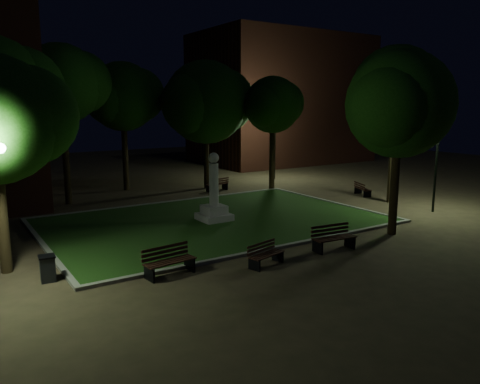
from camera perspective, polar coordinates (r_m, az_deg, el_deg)
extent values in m
plane|color=#453825|center=(20.58, -0.38, -4.74)|extent=(80.00, 80.00, 0.00)
cube|color=#1F4213|center=(22.23, -3.17, -3.50)|extent=(15.00, 10.00, 0.08)
cube|color=slate|center=(18.14, 4.95, -6.69)|extent=(15.40, 0.20, 0.12)
cube|color=slate|center=(26.67, -8.64, -1.21)|extent=(15.40, 0.20, 0.12)
cube|color=slate|center=(19.72, -22.80, -6.08)|extent=(0.20, 10.00, 0.12)
cube|color=slate|center=(26.73, 11.10, -1.26)|extent=(0.20, 10.00, 0.12)
cube|color=gray|center=(22.19, -3.17, -3.03)|extent=(1.40, 1.40, 0.30)
cube|color=gray|center=(22.11, -3.18, -2.14)|extent=(1.00, 1.00, 0.40)
cylinder|color=gray|center=(21.88, -3.21, 0.92)|extent=(0.44, 0.44, 2.00)
sphere|color=gray|center=(21.71, -3.25, 4.18)|extent=(0.50, 0.50, 0.50)
cube|color=#552619|center=(46.62, 5.08, 11.15)|extent=(16.00, 10.00, 12.00)
cylinder|color=black|center=(16.93, -27.02, -2.70)|extent=(0.36, 0.36, 3.75)
sphere|color=#1E5213|center=(16.89, -24.53, 8.46)|extent=(3.28, 3.28, 3.28)
cylinder|color=black|center=(27.48, -20.47, 4.06)|extent=(0.36, 0.36, 5.30)
sphere|color=#1E5213|center=(27.37, -21.00, 12.25)|extent=(4.26, 4.26, 4.26)
sphere|color=#1E5213|center=(27.82, -18.91, 12.54)|extent=(3.41, 3.41, 3.41)
sphere|color=#1E5213|center=(26.90, -22.65, 11.97)|extent=(3.19, 3.19, 3.19)
cylinder|color=black|center=(30.98, -4.10, 4.15)|extent=(0.36, 0.36, 4.01)
sphere|color=#1E5213|center=(30.79, -4.19, 10.86)|extent=(5.38, 5.38, 5.38)
sphere|color=#1E5213|center=(31.64, -2.20, 11.05)|extent=(4.30, 4.30, 4.30)
sphere|color=#1E5213|center=(30.02, -5.74, 10.65)|extent=(4.03, 4.03, 4.03)
cylinder|color=black|center=(30.80, 3.93, 4.45)|extent=(0.36, 0.36, 4.38)
sphere|color=#1E5213|center=(30.63, 4.01, 10.57)|extent=(3.65, 3.65, 3.65)
sphere|color=#1E5213|center=(31.35, 5.14, 10.74)|extent=(2.92, 2.92, 2.92)
sphere|color=#1E5213|center=(29.96, 3.22, 10.40)|extent=(2.74, 2.74, 2.74)
cylinder|color=black|center=(27.56, 18.04, 3.60)|extent=(0.36, 0.36, 4.70)
sphere|color=#1E5213|center=(27.40, 18.50, 11.58)|extent=(4.95, 4.95, 4.95)
sphere|color=#1E5213|center=(28.50, 19.78, 11.64)|extent=(3.96, 3.96, 3.96)
sphere|color=#1E5213|center=(26.44, 17.63, 11.47)|extent=(3.71, 3.71, 3.71)
cylinder|color=black|center=(20.69, 18.31, 0.68)|extent=(0.36, 0.36, 4.14)
sphere|color=#1E5213|center=(20.42, 18.86, 10.10)|extent=(4.41, 4.41, 4.41)
sphere|color=#1E5213|center=(21.42, 20.31, 10.28)|extent=(3.53, 3.53, 3.53)
sphere|color=#1E5213|center=(19.55, 17.91, 9.87)|extent=(3.31, 3.31, 3.31)
sphere|color=#1E5213|center=(23.82, -25.19, 11.17)|extent=(3.95, 3.95, 3.95)
cylinder|color=black|center=(31.03, -13.82, 4.49)|extent=(0.36, 0.36, 4.67)
sphere|color=#1E5213|center=(30.89, -14.12, 11.22)|extent=(4.34, 4.34, 4.34)
sphere|color=#1E5213|center=(31.45, -12.35, 11.45)|extent=(3.47, 3.47, 3.47)
sphere|color=#1E5213|center=(30.33, -15.50, 10.98)|extent=(3.26, 3.26, 3.26)
sphere|color=#D8FFD8|center=(14.24, -27.18, 4.78)|extent=(0.28, 0.28, 0.28)
cylinder|color=black|center=(25.83, 22.76, 2.47)|extent=(0.12, 0.12, 4.35)
cylinder|color=black|center=(25.65, 23.10, 7.28)|extent=(0.90, 0.08, 0.08)
sphere|color=#D8FFD8|center=(25.28, 22.53, 7.29)|extent=(0.28, 0.28, 0.28)
sphere|color=#D8FFD8|center=(26.03, 23.66, 7.28)|extent=(0.28, 0.28, 0.28)
cylinder|color=black|center=(34.85, 4.24, 5.13)|extent=(0.12, 0.12, 4.37)
cylinder|color=black|center=(34.71, 4.29, 8.73)|extent=(0.90, 0.08, 0.08)
sphere|color=#D8FFD8|center=(34.44, 3.69, 8.72)|extent=(0.28, 0.28, 0.28)
sphere|color=#D8FFD8|center=(34.99, 4.89, 8.73)|extent=(0.28, 0.28, 0.28)
cube|color=black|center=(15.73, 1.75, -8.85)|extent=(0.17, 0.49, 0.39)
cube|color=black|center=(16.65, 4.62, -7.78)|extent=(0.17, 0.49, 0.39)
cube|color=#331A11|center=(16.00, 3.79, -7.75)|extent=(1.41, 0.43, 0.04)
cube|color=#331A11|center=(16.07, 3.44, -7.66)|extent=(1.41, 0.43, 0.04)
cube|color=#331A11|center=(16.15, 3.09, -7.57)|extent=(1.41, 0.43, 0.04)
cube|color=#331A11|center=(16.22, 2.75, -7.48)|extent=(1.41, 0.43, 0.04)
cube|color=#331A11|center=(16.23, 2.60, -7.14)|extent=(1.40, 0.40, 0.09)
cube|color=#331A11|center=(16.19, 2.61, -6.71)|extent=(1.40, 0.40, 0.09)
cube|color=#331A11|center=(16.16, 2.61, -6.29)|extent=(1.40, 0.40, 0.09)
cube|color=black|center=(17.72, 9.44, -6.61)|extent=(0.13, 0.60, 0.48)
cube|color=black|center=(18.62, 13.24, -5.91)|extent=(0.13, 0.60, 0.48)
cube|color=#331A11|center=(17.91, 11.89, -5.68)|extent=(1.73, 0.29, 0.04)
cube|color=#331A11|center=(18.03, 11.59, -5.56)|extent=(1.73, 0.29, 0.04)
cube|color=#331A11|center=(18.14, 11.29, -5.45)|extent=(1.73, 0.29, 0.04)
cube|color=#331A11|center=(18.26, 11.00, -5.34)|extent=(1.73, 0.29, 0.04)
cube|color=#331A11|center=(18.28, 10.89, -4.96)|extent=(1.73, 0.26, 0.10)
cube|color=#331A11|center=(18.24, 10.91, -4.51)|extent=(1.73, 0.26, 0.10)
cube|color=#331A11|center=(18.20, 10.92, -4.04)|extent=(1.73, 0.26, 0.10)
cube|color=black|center=(15.08, -10.99, -9.75)|extent=(0.13, 0.59, 0.47)
cube|color=black|center=(15.80, -6.17, -8.67)|extent=(0.13, 0.59, 0.47)
cube|color=#331A11|center=(15.15, -8.08, -8.57)|extent=(1.71, 0.29, 0.04)
cube|color=#331A11|center=(15.27, -8.38, -8.43)|extent=(1.71, 0.29, 0.04)
cube|color=#331A11|center=(15.40, -8.67, -8.28)|extent=(1.71, 0.29, 0.04)
cube|color=#331A11|center=(15.52, -8.96, -8.14)|extent=(1.71, 0.29, 0.04)
cube|color=#331A11|center=(15.54, -9.09, -7.70)|extent=(1.71, 0.26, 0.10)
cube|color=#331A11|center=(15.49, -9.11, -7.17)|extent=(1.71, 0.26, 0.10)
cube|color=#331A11|center=(15.45, -9.12, -6.64)|extent=(1.71, 0.26, 0.10)
cube|color=black|center=(29.00, 15.26, -0.24)|extent=(0.48, 0.24, 0.40)
cube|color=black|center=(30.13, 14.21, 0.20)|extent=(0.48, 0.24, 0.40)
cube|color=#331A11|center=(29.61, 15.09, 0.39)|extent=(0.62, 1.37, 0.04)
cube|color=#331A11|center=(29.56, 14.87, 0.38)|extent=(0.62, 1.37, 0.04)
cube|color=#331A11|center=(29.50, 14.65, 0.38)|extent=(0.62, 1.37, 0.04)
cube|color=#331A11|center=(29.45, 14.43, 0.37)|extent=(0.62, 1.37, 0.04)
cube|color=#331A11|center=(29.41, 14.34, 0.54)|extent=(0.60, 1.36, 0.09)
cube|color=#331A11|center=(29.39, 14.35, 0.78)|extent=(0.60, 1.36, 0.09)
cube|color=#331A11|center=(29.37, 14.36, 1.02)|extent=(0.60, 1.36, 0.09)
cube|color=black|center=(30.64, -1.85, 0.71)|extent=(0.15, 0.53, 0.42)
cube|color=black|center=(29.77, -3.79, 0.40)|extent=(0.15, 0.53, 0.42)
cube|color=#331A11|center=(30.32, -3.07, 1.02)|extent=(1.53, 0.37, 0.04)
cube|color=#331A11|center=(30.22, -2.91, 0.99)|extent=(1.53, 0.37, 0.04)
cube|color=#331A11|center=(30.12, -2.74, 0.96)|extent=(1.53, 0.37, 0.04)
cube|color=#331A11|center=(30.02, -2.57, 0.93)|extent=(1.53, 0.37, 0.04)
cube|color=#331A11|center=(29.96, -2.50, 1.10)|extent=(1.53, 0.34, 0.09)
cube|color=#331A11|center=(29.94, -2.50, 1.35)|extent=(1.53, 0.34, 0.09)
cube|color=#331A11|center=(29.92, -2.50, 1.61)|extent=(1.53, 0.34, 0.09)
cube|color=black|center=(15.91, -22.40, -8.70)|extent=(0.47, 0.47, 0.78)
cube|color=black|center=(15.78, -22.51, -7.26)|extent=(0.53, 0.53, 0.05)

